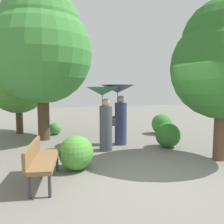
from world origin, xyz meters
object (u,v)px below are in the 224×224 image
park_bench (41,158)px  tree_mid_left (41,45)px  person_left (104,109)px  tree_near_right (224,59)px  person_right (119,103)px  tree_near_left (18,79)px

park_bench → tree_mid_left: (0.12, 4.17, 2.95)m
person_left → tree_near_right: (2.73, -1.79, 1.36)m
person_left → park_bench: (-1.87, -2.02, -0.79)m
person_left → person_right: (0.68, 0.62, 0.12)m
person_right → tree_near_left: bearing=40.3°
tree_near_right → park_bench: bearing=-177.2°
person_left → tree_near_right: 3.54m
park_bench → tree_near_right: bearing=-78.0°
tree_mid_left → park_bench: bearing=-91.6°
person_right → tree_near_right: size_ratio=0.49×
person_left → tree_near_left: 4.69m
person_left → park_bench: 2.86m
park_bench → person_left: bearing=-33.7°
person_left → person_right: person_right is taller
tree_near_right → tree_mid_left: bearing=138.7°
tree_near_left → park_bench: bearing=-81.4°
person_right → park_bench: size_ratio=1.31×
tree_mid_left → person_left: bearing=-50.8°
person_right → tree_mid_left: size_ratio=0.37×
tree_mid_left → person_right: bearing=-32.1°
person_right → person_left: bearing=124.5°
tree_near_left → tree_near_right: bearing=-45.1°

